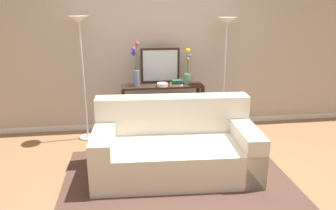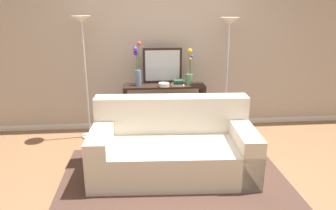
{
  "view_description": "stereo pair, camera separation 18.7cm",
  "coord_description": "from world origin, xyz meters",
  "px_view_note": "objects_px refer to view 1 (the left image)",
  "views": [
    {
      "loc": [
        -0.56,
        -3.21,
        1.98
      ],
      "look_at": [
        0.01,
        0.92,
        0.68
      ],
      "focal_mm": 34.72,
      "sensor_mm": 36.0,
      "label": 1
    },
    {
      "loc": [
        -0.38,
        -3.24,
        1.98
      ],
      "look_at": [
        0.01,
        0.92,
        0.68
      ],
      "focal_mm": 34.72,
      "sensor_mm": 36.0,
      "label": 2
    }
  ],
  "objects_px": {
    "floor_lamp_right": "(226,44)",
    "wall_mirror": "(160,66)",
    "couch": "(175,148)",
    "book_stack": "(176,83)",
    "console_table": "(162,101)",
    "floor_lamp_left": "(81,44)",
    "fruit_bowl": "(162,85)",
    "vase_tall_flowers": "(136,69)",
    "book_row_under_console": "(147,131)",
    "vase_short_flowers": "(187,71)"
  },
  "relations": [
    {
      "from": "floor_lamp_right",
      "to": "wall_mirror",
      "type": "relative_size",
      "value": 2.98
    },
    {
      "from": "couch",
      "to": "book_stack",
      "type": "height_order",
      "value": "book_stack"
    },
    {
      "from": "console_table",
      "to": "floor_lamp_right",
      "type": "relative_size",
      "value": 0.69
    },
    {
      "from": "floor_lamp_left",
      "to": "fruit_bowl",
      "type": "relative_size",
      "value": 11.21
    },
    {
      "from": "wall_mirror",
      "to": "vase_tall_flowers",
      "type": "bearing_deg",
      "value": -159.66
    },
    {
      "from": "book_stack",
      "to": "console_table",
      "type": "bearing_deg",
      "value": 155.8
    },
    {
      "from": "couch",
      "to": "console_table",
      "type": "relative_size",
      "value": 1.58
    },
    {
      "from": "couch",
      "to": "console_table",
      "type": "xyz_separation_m",
      "value": [
        -0.0,
        1.22,
        0.24
      ]
    },
    {
      "from": "couch",
      "to": "book_stack",
      "type": "distance_m",
      "value": 1.27
    },
    {
      "from": "console_table",
      "to": "floor_lamp_left",
      "type": "relative_size",
      "value": 0.68
    },
    {
      "from": "console_table",
      "to": "book_stack",
      "type": "xyz_separation_m",
      "value": [
        0.2,
        -0.09,
        0.29
      ]
    },
    {
      "from": "wall_mirror",
      "to": "fruit_bowl",
      "type": "distance_m",
      "value": 0.35
    },
    {
      "from": "book_stack",
      "to": "book_row_under_console",
      "type": "height_order",
      "value": "book_stack"
    },
    {
      "from": "floor_lamp_left",
      "to": "book_row_under_console",
      "type": "distance_m",
      "value": 1.65
    },
    {
      "from": "console_table",
      "to": "book_row_under_console",
      "type": "height_order",
      "value": "console_table"
    },
    {
      "from": "vase_short_flowers",
      "to": "book_row_under_console",
      "type": "height_order",
      "value": "vase_short_flowers"
    },
    {
      "from": "console_table",
      "to": "couch",
      "type": "bearing_deg",
      "value": -89.88
    },
    {
      "from": "book_stack",
      "to": "wall_mirror",
      "type": "bearing_deg",
      "value": 132.84
    },
    {
      "from": "console_table",
      "to": "book_stack",
      "type": "height_order",
      "value": "book_stack"
    },
    {
      "from": "floor_lamp_right",
      "to": "book_row_under_console",
      "type": "bearing_deg",
      "value": 179.27
    },
    {
      "from": "console_table",
      "to": "vase_tall_flowers",
      "type": "relative_size",
      "value": 1.89
    },
    {
      "from": "floor_lamp_left",
      "to": "book_row_under_console",
      "type": "bearing_deg",
      "value": 0.97
    },
    {
      "from": "fruit_bowl",
      "to": "couch",
      "type": "bearing_deg",
      "value": -89.26
    },
    {
      "from": "fruit_bowl",
      "to": "book_row_under_console",
      "type": "height_order",
      "value": "fruit_bowl"
    },
    {
      "from": "floor_lamp_left",
      "to": "wall_mirror",
      "type": "height_order",
      "value": "floor_lamp_left"
    },
    {
      "from": "book_row_under_console",
      "to": "book_stack",
      "type": "bearing_deg",
      "value": -11.48
    },
    {
      "from": "wall_mirror",
      "to": "vase_tall_flowers",
      "type": "height_order",
      "value": "vase_tall_flowers"
    },
    {
      "from": "console_table",
      "to": "floor_lamp_left",
      "type": "distance_m",
      "value": 1.46
    },
    {
      "from": "console_table",
      "to": "fruit_bowl",
      "type": "xyz_separation_m",
      "value": [
        -0.01,
        -0.1,
        0.28
      ]
    },
    {
      "from": "vase_tall_flowers",
      "to": "vase_short_flowers",
      "type": "distance_m",
      "value": 0.79
    },
    {
      "from": "floor_lamp_left",
      "to": "book_stack",
      "type": "relative_size",
      "value": 9.16
    },
    {
      "from": "floor_lamp_right",
      "to": "book_row_under_console",
      "type": "height_order",
      "value": "floor_lamp_right"
    },
    {
      "from": "floor_lamp_left",
      "to": "floor_lamp_right",
      "type": "distance_m",
      "value": 2.13
    },
    {
      "from": "vase_short_flowers",
      "to": "fruit_bowl",
      "type": "relative_size",
      "value": 3.36
    },
    {
      "from": "wall_mirror",
      "to": "book_row_under_console",
      "type": "distance_m",
      "value": 1.05
    },
    {
      "from": "floor_lamp_left",
      "to": "book_stack",
      "type": "distance_m",
      "value": 1.49
    },
    {
      "from": "floor_lamp_left",
      "to": "couch",
      "type": "bearing_deg",
      "value": -46.06
    },
    {
      "from": "vase_tall_flowers",
      "to": "fruit_bowl",
      "type": "height_order",
      "value": "vase_tall_flowers"
    },
    {
      "from": "fruit_bowl",
      "to": "book_row_under_console",
      "type": "distance_m",
      "value": 0.82
    },
    {
      "from": "wall_mirror",
      "to": "book_stack",
      "type": "bearing_deg",
      "value": -47.16
    },
    {
      "from": "floor_lamp_right",
      "to": "vase_short_flowers",
      "type": "distance_m",
      "value": 0.71
    },
    {
      "from": "console_table",
      "to": "fruit_bowl",
      "type": "height_order",
      "value": "fruit_bowl"
    },
    {
      "from": "console_table",
      "to": "floor_lamp_left",
      "type": "bearing_deg",
      "value": -179.23
    },
    {
      "from": "vase_short_flowers",
      "to": "floor_lamp_left",
      "type": "bearing_deg",
      "value": -178.43
    },
    {
      "from": "vase_tall_flowers",
      "to": "fruit_bowl",
      "type": "distance_m",
      "value": 0.46
    },
    {
      "from": "vase_tall_flowers",
      "to": "book_stack",
      "type": "xyz_separation_m",
      "value": [
        0.6,
        -0.09,
        -0.21
      ]
    },
    {
      "from": "floor_lamp_left",
      "to": "vase_tall_flowers",
      "type": "distance_m",
      "value": 0.85
    },
    {
      "from": "vase_tall_flowers",
      "to": "fruit_bowl",
      "type": "xyz_separation_m",
      "value": [
        0.38,
        -0.11,
        -0.23
      ]
    },
    {
      "from": "floor_lamp_right",
      "to": "fruit_bowl",
      "type": "relative_size",
      "value": 11.03
    },
    {
      "from": "floor_lamp_left",
      "to": "fruit_bowl",
      "type": "height_order",
      "value": "floor_lamp_left"
    }
  ]
}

